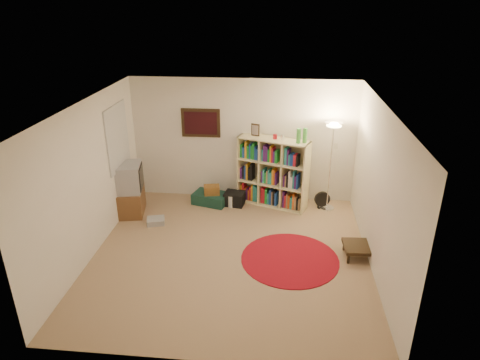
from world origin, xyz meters
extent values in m
cube|color=tan|center=(0.00, 0.00, -0.01)|extent=(4.50, 4.50, 0.02)
cube|color=white|center=(0.00, 0.00, 2.51)|extent=(4.50, 4.50, 0.02)
cube|color=white|center=(0.00, 2.26, 1.25)|extent=(4.50, 0.02, 2.50)
cube|color=white|center=(0.00, -2.26, 1.25)|extent=(4.50, 0.02, 2.50)
cube|color=white|center=(-2.26, 0.00, 1.25)|extent=(0.02, 4.50, 2.50)
cube|color=white|center=(2.26, 0.00, 1.25)|extent=(0.02, 4.50, 2.50)
cube|color=black|center=(-0.85, 2.23, 1.60)|extent=(0.78, 0.04, 0.58)
cube|color=#390B12|center=(-0.85, 2.21, 1.60)|extent=(0.66, 0.01, 0.46)
cube|color=white|center=(-2.23, 1.30, 1.55)|extent=(0.03, 1.00, 1.20)
cube|color=beige|center=(1.85, 2.24, 1.20)|extent=(0.08, 0.01, 0.12)
cube|color=#FFEFAA|center=(0.63, 1.94, 0.02)|extent=(1.46, 0.86, 0.03)
cube|color=#FFEFAA|center=(0.63, 1.94, 1.39)|extent=(1.46, 0.86, 0.03)
cube|color=#FFEFAA|center=(-0.02, 2.18, 0.70)|extent=(0.17, 0.39, 1.41)
cube|color=#FFEFAA|center=(1.27, 1.71, 0.70)|extent=(0.17, 0.39, 1.41)
cube|color=#FFEFAA|center=(0.69, 2.12, 0.70)|extent=(1.33, 0.50, 1.41)
cube|color=#FFEFAA|center=(0.41, 2.02, 0.70)|extent=(0.16, 0.37, 1.35)
cube|color=#FFEFAA|center=(0.85, 1.86, 0.70)|extent=(0.16, 0.37, 1.35)
cube|color=#FFEFAA|center=(0.63, 1.94, 0.47)|extent=(1.40, 0.82, 0.03)
cube|color=#FFEFAA|center=(0.63, 1.94, 0.94)|extent=(1.40, 0.82, 0.03)
cube|color=#F4A820|center=(0.00, 2.13, 0.19)|extent=(0.10, 0.17, 0.30)
cube|color=red|center=(0.04, 2.11, 0.21)|extent=(0.09, 0.16, 0.36)
cube|color=#D8591B|center=(0.08, 2.10, 0.16)|extent=(0.09, 0.17, 0.24)
cube|color=#491B6C|center=(0.13, 2.08, 0.16)|extent=(0.09, 0.16, 0.24)
cube|color=#D8591B|center=(0.16, 2.07, 0.15)|extent=(0.09, 0.16, 0.22)
cube|color=red|center=(0.20, 2.06, 0.18)|extent=(0.09, 0.16, 0.30)
cube|color=#F4A820|center=(0.23, 2.04, 0.21)|extent=(0.09, 0.16, 0.35)
cube|color=teal|center=(0.27, 2.03, 0.21)|extent=(0.09, 0.17, 0.36)
cube|color=teal|center=(0.32, 2.01, 0.20)|extent=(0.09, 0.17, 0.33)
cube|color=#491B6C|center=(0.00, 2.13, 0.60)|extent=(0.10, 0.17, 0.23)
cube|color=black|center=(0.04, 2.11, 0.61)|extent=(0.09, 0.16, 0.25)
cube|color=#1B43A2|center=(0.08, 2.10, 0.64)|extent=(0.09, 0.16, 0.29)
cube|color=#F4A820|center=(0.12, 2.09, 0.66)|extent=(0.09, 0.16, 0.34)
cube|color=black|center=(0.17, 2.07, 0.62)|extent=(0.10, 0.17, 0.26)
cube|color=black|center=(0.21, 2.05, 0.66)|extent=(0.10, 0.17, 0.35)
cube|color=#1B872B|center=(0.00, 2.13, 1.08)|extent=(0.10, 0.17, 0.28)
cube|color=#1B43A2|center=(0.05, 2.11, 1.06)|extent=(0.10, 0.17, 0.23)
cube|color=#F4A820|center=(0.10, 2.09, 1.12)|extent=(0.09, 0.17, 0.35)
cube|color=#1B872B|center=(0.14, 2.08, 1.08)|extent=(0.10, 0.17, 0.27)
cube|color=#1B43A2|center=(0.18, 2.06, 1.10)|extent=(0.08, 0.16, 0.32)
cube|color=#1B872B|center=(0.21, 2.05, 1.09)|extent=(0.08, 0.16, 0.29)
cube|color=#1B872B|center=(0.25, 2.04, 1.11)|extent=(0.10, 0.17, 0.34)
cube|color=#1B43A2|center=(0.29, 2.02, 1.08)|extent=(0.08, 0.16, 0.28)
cube|color=#1B43A2|center=(0.32, 2.01, 1.06)|extent=(0.10, 0.17, 0.24)
cube|color=red|center=(0.44, 1.97, 0.21)|extent=(0.09, 0.16, 0.34)
cube|color=red|center=(0.48, 1.95, 0.19)|extent=(0.09, 0.16, 0.31)
cube|color=#1B872B|center=(0.53, 1.94, 0.20)|extent=(0.10, 0.17, 0.32)
cube|color=teal|center=(0.57, 1.92, 0.16)|extent=(0.09, 0.16, 0.24)
cube|color=#1B43A2|center=(0.61, 1.90, 0.20)|extent=(0.10, 0.17, 0.32)
cube|color=#957351|center=(0.65, 1.89, 0.18)|extent=(0.08, 0.16, 0.29)
cube|color=black|center=(0.68, 1.88, 0.20)|extent=(0.09, 0.16, 0.32)
cube|color=#1B43A2|center=(0.72, 1.86, 0.17)|extent=(0.10, 0.17, 0.27)
cube|color=#491B6C|center=(0.43, 1.97, 0.61)|extent=(0.08, 0.16, 0.24)
cube|color=teal|center=(0.47, 1.96, 0.64)|extent=(0.09, 0.16, 0.29)
cube|color=#1B872B|center=(0.50, 1.95, 0.60)|extent=(0.09, 0.16, 0.23)
cube|color=#957351|center=(0.54, 1.93, 0.62)|extent=(0.08, 0.16, 0.27)
cube|color=teal|center=(0.57, 1.92, 0.64)|extent=(0.08, 0.16, 0.29)
cube|color=teal|center=(0.61, 1.91, 0.61)|extent=(0.10, 0.17, 0.24)
cube|color=#F4A820|center=(0.65, 1.89, 0.65)|extent=(0.08, 0.16, 0.32)
cube|color=#D8591B|center=(0.68, 1.88, 0.64)|extent=(0.09, 0.16, 0.31)
cube|color=#491B6C|center=(0.71, 1.87, 0.62)|extent=(0.08, 0.16, 0.26)
cube|color=teal|center=(0.43, 1.97, 1.06)|extent=(0.08, 0.16, 0.24)
cube|color=#491B6C|center=(0.47, 1.96, 1.11)|extent=(0.09, 0.17, 0.33)
cube|color=#491B6C|center=(0.51, 1.94, 1.10)|extent=(0.10, 0.17, 0.32)
cube|color=#1B872B|center=(0.56, 1.93, 1.07)|extent=(0.09, 0.16, 0.26)
cube|color=#F4A820|center=(0.59, 1.91, 1.11)|extent=(0.08, 0.16, 0.34)
cube|color=red|center=(0.62, 1.90, 1.09)|extent=(0.08, 0.16, 0.30)
cube|color=#491B6C|center=(0.66, 1.89, 1.06)|extent=(0.09, 0.16, 0.24)
cube|color=#1B872B|center=(0.70, 1.87, 1.07)|extent=(0.10, 0.17, 0.26)
cube|color=#491B6C|center=(0.88, 1.81, 0.21)|extent=(0.09, 0.16, 0.34)
cube|color=red|center=(0.91, 1.79, 0.17)|extent=(0.09, 0.16, 0.27)
cube|color=#957351|center=(0.95, 1.78, 0.19)|extent=(0.08, 0.16, 0.30)
cube|color=#D8591B|center=(0.98, 1.77, 0.17)|extent=(0.10, 0.17, 0.27)
cube|color=teal|center=(1.03, 1.75, 0.15)|extent=(0.10, 0.17, 0.24)
cube|color=#D8591B|center=(1.07, 1.74, 0.20)|extent=(0.09, 0.16, 0.33)
cube|color=#957351|center=(1.11, 1.72, 0.18)|extent=(0.09, 0.16, 0.28)
cube|color=black|center=(1.15, 1.71, 0.15)|extent=(0.09, 0.16, 0.22)
cube|color=#957351|center=(1.19, 1.69, 0.17)|extent=(0.09, 0.16, 0.26)
cube|color=#491B6C|center=(0.87, 1.81, 0.60)|extent=(0.08, 0.16, 0.23)
cube|color=#957351|center=(0.90, 1.80, 0.61)|extent=(0.08, 0.16, 0.23)
cube|color=black|center=(0.94, 1.79, 0.65)|extent=(0.09, 0.16, 0.32)
cube|color=white|center=(0.98, 1.77, 0.66)|extent=(0.09, 0.16, 0.35)
cube|color=white|center=(1.02, 1.76, 0.60)|extent=(0.09, 0.17, 0.23)
cube|color=teal|center=(1.06, 1.74, 0.67)|extent=(0.08, 0.16, 0.36)
cube|color=#491B6C|center=(1.09, 1.73, 0.62)|extent=(0.09, 0.16, 0.26)
cube|color=#1B43A2|center=(1.13, 1.72, 0.64)|extent=(0.08, 0.16, 0.30)
cube|color=teal|center=(0.88, 1.81, 1.12)|extent=(0.10, 0.17, 0.35)
cube|color=#491B6C|center=(0.92, 1.79, 1.10)|extent=(0.08, 0.16, 0.32)
cube|color=teal|center=(0.95, 1.78, 1.05)|extent=(0.08, 0.16, 0.22)
cube|color=#1B43A2|center=(0.98, 1.77, 1.06)|extent=(0.08, 0.16, 0.24)
cube|color=#1B43A2|center=(1.01, 1.76, 1.06)|extent=(0.08, 0.16, 0.23)
cube|color=red|center=(1.06, 1.74, 1.06)|extent=(0.10, 0.17, 0.24)
cube|color=black|center=(1.10, 1.73, 1.06)|extent=(0.09, 0.16, 0.24)
cube|color=black|center=(0.26, 2.10, 1.53)|extent=(0.17, 0.08, 0.24)
cube|color=#A29287|center=(0.25, 2.09, 1.53)|extent=(0.13, 0.05, 0.19)
cylinder|color=#B0101A|center=(0.64, 1.94, 1.45)|extent=(0.10, 0.10, 0.09)
cylinder|color=white|center=(0.80, 1.88, 1.46)|extent=(0.09, 0.09, 0.11)
cylinder|color=#50BB48|center=(1.08, 1.73, 1.55)|extent=(0.10, 0.10, 0.28)
cylinder|color=#50BB48|center=(1.20, 1.76, 1.55)|extent=(0.10, 0.10, 0.28)
cylinder|color=white|center=(1.73, 1.85, 0.01)|extent=(0.36, 0.36, 0.03)
cylinder|color=white|center=(1.73, 1.85, 0.86)|extent=(0.03, 0.03, 1.66)
cone|color=white|center=(1.73, 1.85, 1.72)|extent=(0.43, 0.43, 0.13)
cylinder|color=#FFD88C|center=(1.73, 1.85, 1.73)|extent=(0.34, 0.34, 0.02)
cylinder|color=black|center=(1.63, 1.88, 0.01)|extent=(0.20, 0.20, 0.03)
cylinder|color=black|center=(1.63, 1.88, 0.09)|extent=(0.04, 0.04, 0.13)
cylinder|color=black|center=(1.63, 1.86, 0.20)|extent=(0.32, 0.14, 0.31)
cube|color=brown|center=(-2.12, 1.30, 0.24)|extent=(0.61, 0.78, 0.49)
cube|color=#A7A8AB|center=(-2.12, 1.30, 0.76)|extent=(0.59, 0.67, 0.54)
cube|color=black|center=(-1.88, 1.35, 0.76)|extent=(0.11, 0.50, 0.45)
cube|color=black|center=(-1.87, 1.35, 0.76)|extent=(0.10, 0.44, 0.39)
cube|color=#A7A8AB|center=(-1.52, 0.92, 0.05)|extent=(0.38, 0.34, 0.11)
cube|color=#14382E|center=(-0.63, 1.87, 0.11)|extent=(0.78, 0.61, 0.22)
cube|color=brown|center=(-0.60, 1.84, 0.31)|extent=(0.35, 0.28, 0.18)
cube|color=black|center=(-0.14, 1.85, 0.14)|extent=(0.44, 0.38, 0.27)
cylinder|color=silver|center=(-0.20, 1.74, 0.12)|extent=(0.15, 0.15, 0.24)
cylinder|color=maroon|center=(0.98, -0.03, 0.01)|extent=(1.59, 1.59, 0.01)
cube|color=black|center=(2.09, 0.16, 0.19)|extent=(0.50, 0.50, 0.06)
cube|color=black|center=(1.91, -0.04, 0.09)|extent=(0.04, 0.04, 0.17)
cube|color=black|center=(2.29, -0.02, 0.09)|extent=(0.04, 0.04, 0.17)
cube|color=black|center=(1.89, 0.34, 0.09)|extent=(0.04, 0.04, 0.17)
cube|color=black|center=(2.27, 0.36, 0.09)|extent=(0.04, 0.04, 0.17)
camera|label=1|loc=(0.74, -5.95, 3.97)|focal=32.00mm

